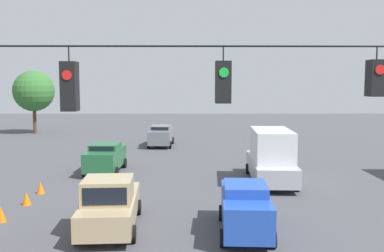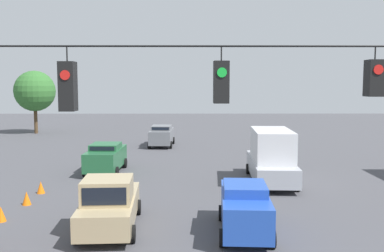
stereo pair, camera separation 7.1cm
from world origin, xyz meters
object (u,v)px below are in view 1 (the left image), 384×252
object	(u,v)px
traffic_cone_third	(1,214)
traffic_cone_fifth	(40,187)
sedan_grey_withflow_deep	(161,135)
box_truck_silver_oncoming_far	(271,157)
tree_horizon_left	(34,91)
sedan_blue_crossing_near	(245,207)
traffic_cone_fourth	(26,198)
overhead_signal_span	(142,135)
pickup_truck_tan_withflow_mid	(110,205)
sedan_green_withflow_far	(105,157)

from	to	relation	value
traffic_cone_third	traffic_cone_fifth	world-z (taller)	same
sedan_grey_withflow_deep	traffic_cone_third	size ratio (longest dim) A/B	7.09
box_truck_silver_oncoming_far	tree_horizon_left	bearing A→B (deg)	-47.33
sedan_grey_withflow_deep	tree_horizon_left	size ratio (longest dim) A/B	0.64
sedan_grey_withflow_deep	sedan_blue_crossing_near	distance (m)	22.79
box_truck_silver_oncoming_far	tree_horizon_left	world-z (taller)	tree_horizon_left
traffic_cone_fourth	traffic_cone_fifth	distance (m)	2.08
overhead_signal_span	box_truck_silver_oncoming_far	xyz separation A→B (m)	(-5.71, -15.03, -3.11)
pickup_truck_tan_withflow_mid	traffic_cone_fourth	distance (m)	5.64
traffic_cone_third	sedan_grey_withflow_deep	bearing A→B (deg)	-104.10
pickup_truck_tan_withflow_mid	sedan_green_withflow_far	xyz separation A→B (m)	(2.22, -10.63, -0.01)
pickup_truck_tan_withflow_mid	tree_horizon_left	size ratio (longest dim) A/B	0.74
pickup_truck_tan_withflow_mid	sedan_green_withflow_far	world-z (taller)	pickup_truck_tan_withflow_mid
box_truck_silver_oncoming_far	sedan_blue_crossing_near	size ratio (longest dim) A/B	1.44
sedan_grey_withflow_deep	traffic_cone_third	world-z (taller)	sedan_grey_withflow_deep
traffic_cone_fifth	tree_horizon_left	world-z (taller)	tree_horizon_left
sedan_grey_withflow_deep	traffic_cone_fourth	xyz separation A→B (m)	(5.11, 18.52, -0.66)
traffic_cone_third	sedan_blue_crossing_near	bearing A→B (deg)	171.95
pickup_truck_tan_withflow_mid	sedan_blue_crossing_near	distance (m)	5.23
tree_horizon_left	box_truck_silver_oncoming_far	bearing A→B (deg)	132.67
overhead_signal_span	sedan_blue_crossing_near	xyz separation A→B (m)	(-3.13, -6.81, -3.61)
sedan_grey_withflow_deep	tree_horizon_left	xyz separation A→B (m)	(14.73, -9.67, 3.76)
sedan_green_withflow_far	sedan_blue_crossing_near	bearing A→B (deg)	123.75
overhead_signal_span	traffic_cone_fifth	world-z (taller)	overhead_signal_span
overhead_signal_span	sedan_green_withflow_far	size ratio (longest dim) A/B	5.07
pickup_truck_tan_withflow_mid	traffic_cone_third	xyz separation A→B (m)	(4.65, -0.92, -0.66)
pickup_truck_tan_withflow_mid	traffic_cone_fourth	xyz separation A→B (m)	(4.51, -3.32, -0.66)
pickup_truck_tan_withflow_mid	box_truck_silver_oncoming_far	world-z (taller)	box_truck_silver_oncoming_far
overhead_signal_span	sedan_blue_crossing_near	size ratio (longest dim) A/B	4.98
sedan_grey_withflow_deep	traffic_cone_fourth	distance (m)	19.22
traffic_cone_fifth	tree_horizon_left	bearing A→B (deg)	-69.89
sedan_grey_withflow_deep	traffic_cone_fifth	world-z (taller)	sedan_grey_withflow_deep
sedan_grey_withflow_deep	tree_horizon_left	bearing A→B (deg)	-33.29
overhead_signal_span	pickup_truck_tan_withflow_mid	distance (m)	8.40
traffic_cone_fifth	sedan_grey_withflow_deep	bearing A→B (deg)	-107.46
pickup_truck_tan_withflow_mid	tree_horizon_left	xyz separation A→B (m)	(14.13, -31.51, 3.76)
traffic_cone_fifth	sedan_green_withflow_far	bearing A→B (deg)	-114.17
sedan_green_withflow_far	tree_horizon_left	bearing A→B (deg)	-60.30
sedan_green_withflow_far	tree_horizon_left	world-z (taller)	tree_horizon_left
pickup_truck_tan_withflow_mid	traffic_cone_third	bearing A→B (deg)	-11.13
pickup_truck_tan_withflow_mid	traffic_cone_third	world-z (taller)	pickup_truck_tan_withflow_mid
sedan_green_withflow_far	pickup_truck_tan_withflow_mid	bearing A→B (deg)	101.80
overhead_signal_span	traffic_cone_fifth	distance (m)	14.95
sedan_blue_crossing_near	tree_horizon_left	distance (m)	37.56
overhead_signal_span	sedan_blue_crossing_near	distance (m)	8.31
sedan_blue_crossing_near	traffic_cone_third	world-z (taller)	sedan_blue_crossing_near
traffic_cone_fourth	tree_horizon_left	bearing A→B (deg)	-71.16
pickup_truck_tan_withflow_mid	sedan_grey_withflow_deep	world-z (taller)	pickup_truck_tan_withflow_mid
traffic_cone_fourth	sedan_blue_crossing_near	bearing A→B (deg)	158.66
sedan_blue_crossing_near	traffic_cone_fifth	xyz separation A→B (m)	(9.77, -5.88, -0.68)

